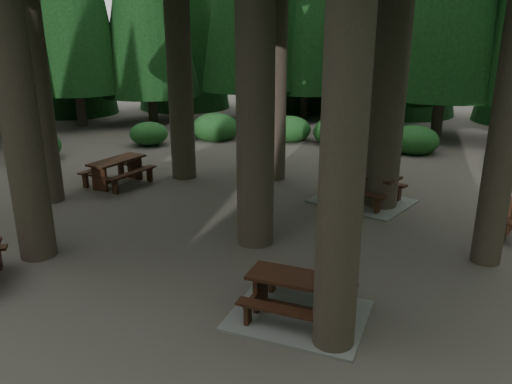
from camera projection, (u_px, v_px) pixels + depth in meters
The scene contains 5 objects.
ground at pixel (223, 237), 11.93m from camera, with size 80.00×80.00×0.00m, color #554E45.
picnic_table_a at pixel (299, 304), 8.53m from camera, with size 2.56×2.25×0.76m.
picnic_table_b at pixel (117, 168), 15.86m from camera, with size 1.63×1.98×0.83m.
picnic_table_c at pixel (363, 192), 14.29m from camera, with size 2.78×2.39×0.86m.
shrub_ring at pixel (264, 218), 12.05m from camera, with size 23.86×24.64×1.49m.
Camera 1 is at (6.64, -8.83, 4.71)m, focal length 35.00 mm.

